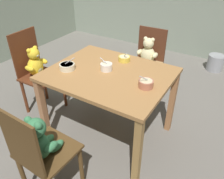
{
  "coord_description": "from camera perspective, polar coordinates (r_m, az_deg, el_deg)",
  "views": [
    {
      "loc": [
        0.97,
        -1.53,
        1.75
      ],
      "look_at": [
        0.0,
        0.05,
        0.54
      ],
      "focal_mm": 36.33,
      "sensor_mm": 36.0,
      "label": 1
    }
  ],
  "objects": [
    {
      "name": "ground_plane",
      "position": [
        2.53,
        -0.6,
        -11.32
      ],
      "size": [
        5.2,
        5.2,
        0.04
      ],
      "color": "slate"
    },
    {
      "name": "dining_table",
      "position": [
        2.12,
        -0.71,
        1.88
      ],
      "size": [
        1.1,
        0.89,
        0.76
      ],
      "color": "#A1713F",
      "rests_on": "ground_plane"
    },
    {
      "name": "teddy_chair_near_front",
      "position": [
        1.71,
        -17.55,
        -13.56
      ],
      "size": [
        0.4,
        0.39,
        0.91
      ],
      "rotation": [
        0.0,
        0.0,
        1.53
      ],
      "color": "#52391B",
      "rests_on": "ground_plane"
    },
    {
      "name": "teddy_chair_far_center",
      "position": [
        2.82,
        8.7,
        7.39
      ],
      "size": [
        0.39,
        0.39,
        0.91
      ],
      "rotation": [
        0.0,
        0.0,
        -1.54
      ],
      "color": "#502918",
      "rests_on": "ground_plane"
    },
    {
      "name": "teddy_chair_near_left",
      "position": [
        2.72,
        -18.48,
        5.14
      ],
      "size": [
        0.4,
        0.4,
        0.97
      ],
      "rotation": [
        0.0,
        0.0,
        0.03
      ],
      "color": "#592B16",
      "rests_on": "ground_plane"
    },
    {
      "name": "porridge_bowl_terracotta_near_right",
      "position": [
        1.86,
        8.54,
        1.5
      ],
      "size": [
        0.12,
        0.13,
        0.12
      ],
      "color": "#B36B52",
      "rests_on": "dining_table"
    },
    {
      "name": "porridge_bowl_yellow_far_center",
      "position": [
        2.27,
        3.16,
        7.76
      ],
      "size": [
        0.12,
        0.12,
        0.11
      ],
      "color": "gold",
      "rests_on": "dining_table"
    },
    {
      "name": "porridge_bowl_cream_near_left",
      "position": [
        2.15,
        -11.23,
        5.71
      ],
      "size": [
        0.15,
        0.14,
        0.12
      ],
      "color": "beige",
      "rests_on": "dining_table"
    },
    {
      "name": "porridge_bowl_white_center",
      "position": [
        2.09,
        -1.43,
        5.76
      ],
      "size": [
        0.12,
        0.11,
        0.12
      ],
      "color": "silver",
      "rests_on": "dining_table"
    },
    {
      "name": "metal_pail",
      "position": [
        4.03,
        24.55,
        6.17
      ],
      "size": [
        0.25,
        0.25,
        0.26
      ],
      "primitive_type": "cylinder",
      "color": "#93969B",
      "rests_on": "ground_plane"
    }
  ]
}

